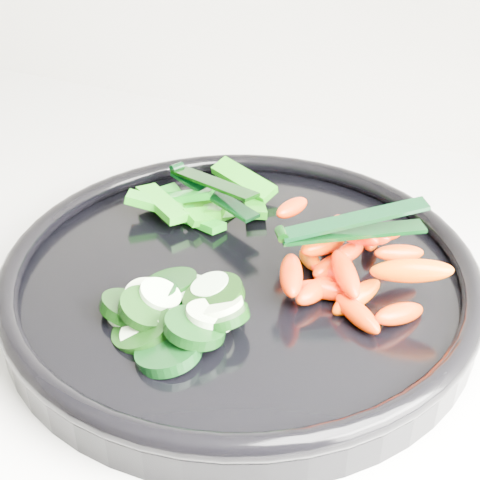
% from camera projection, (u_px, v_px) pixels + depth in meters
% --- Properties ---
extents(veggie_tray, '(0.46, 0.46, 0.04)m').
position_uv_depth(veggie_tray, '(240.00, 276.00, 0.53)').
color(veggie_tray, black).
rests_on(veggie_tray, counter).
extents(cucumber_pile, '(0.12, 0.12, 0.04)m').
position_uv_depth(cucumber_pile, '(168.00, 310.00, 0.48)').
color(cucumber_pile, black).
rests_on(cucumber_pile, veggie_tray).
extents(carrot_pile, '(0.15, 0.14, 0.05)m').
position_uv_depth(carrot_pile, '(347.00, 264.00, 0.51)').
color(carrot_pile, '#E33A00').
rests_on(carrot_pile, veggie_tray).
extents(pepper_pile, '(0.12, 0.12, 0.04)m').
position_uv_depth(pepper_pile, '(201.00, 203.00, 0.60)').
color(pepper_pile, '#0C710A').
rests_on(pepper_pile, veggie_tray).
extents(tong_carrot, '(0.10, 0.08, 0.02)m').
position_uv_depth(tong_carrot, '(349.00, 226.00, 0.49)').
color(tong_carrot, black).
rests_on(tong_carrot, carrot_pile).
extents(tong_pepper, '(0.11, 0.06, 0.02)m').
position_uv_depth(tong_pepper, '(210.00, 187.00, 0.59)').
color(tong_pepper, black).
rests_on(tong_pepper, pepper_pile).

